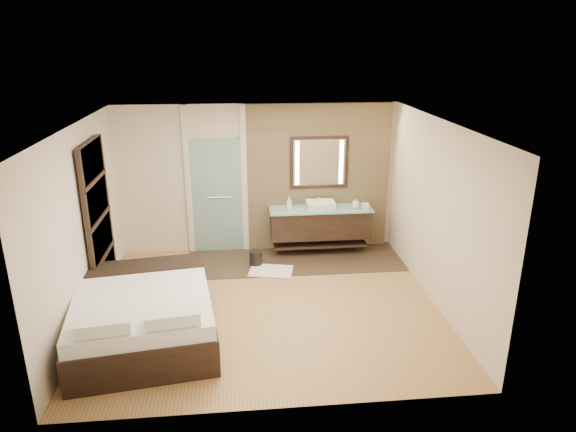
{
  "coord_description": "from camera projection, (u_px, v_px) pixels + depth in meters",
  "views": [
    {
      "loc": [
        -0.36,
        -6.77,
        3.77
      ],
      "look_at": [
        0.38,
        0.6,
        1.19
      ],
      "focal_mm": 32.0,
      "sensor_mm": 36.0,
      "label": 1
    }
  ],
  "objects": [
    {
      "name": "soap_bottle_b",
      "position": [
        289.0,
        204.0,
        9.25
      ],
      "size": [
        0.09,
        0.09,
        0.16
      ],
      "primitive_type": "imported",
      "rotation": [
        0.0,
        0.0,
        -0.34
      ],
      "color": "#B2B2B2",
      "rests_on": "vanity"
    },
    {
      "name": "bath_mat",
      "position": [
        271.0,
        271.0,
        8.73
      ],
      "size": [
        0.81,
        0.64,
        0.02
      ],
      "primitive_type": "cube",
      "rotation": [
        0.0,
        0.0,
        -0.22
      ],
      "color": "white",
      "rests_on": "floor"
    },
    {
      "name": "soap_bottle_c",
      "position": [
        355.0,
        204.0,
        9.19
      ],
      "size": [
        0.17,
        0.17,
        0.17
      ],
      "primitive_type": "imported",
      "rotation": [
        0.0,
        0.0,
        0.32
      ],
      "color": "silver",
      "rests_on": "vanity"
    },
    {
      "name": "stone_wall",
      "position": [
        318.0,
        178.0,
        9.37
      ],
      "size": [
        2.6,
        0.08,
        2.7
      ],
      "primitive_type": "cube",
      "color": "tan",
      "rests_on": "floor"
    },
    {
      "name": "shoji_partition",
      "position": [
        99.0,
        221.0,
        7.57
      ],
      "size": [
        0.06,
        1.2,
        2.4
      ],
      "color": "black",
      "rests_on": "floor"
    },
    {
      "name": "vanity",
      "position": [
        320.0,
        223.0,
        9.35
      ],
      "size": [
        1.85,
        0.55,
        0.88
      ],
      "color": "black",
      "rests_on": "stone_wall"
    },
    {
      "name": "mirror_unit",
      "position": [
        319.0,
        162.0,
        9.22
      ],
      "size": [
        1.06,
        0.04,
        0.96
      ],
      "color": "black",
      "rests_on": "stone_wall"
    },
    {
      "name": "frosted_door",
      "position": [
        217.0,
        192.0,
        9.25
      ],
      "size": [
        1.1,
        0.12,
        2.7
      ],
      "color": "#BAECEA",
      "rests_on": "floor"
    },
    {
      "name": "tissue_box",
      "position": [
        365.0,
        207.0,
        9.17
      ],
      "size": [
        0.14,
        0.14,
        0.1
      ],
      "primitive_type": "cube",
      "rotation": [
        0.0,
        0.0,
        -0.22
      ],
      "color": "silver",
      "rests_on": "vanity"
    },
    {
      "name": "waste_bin",
      "position": [
        256.0,
        258.0,
        8.93
      ],
      "size": [
        0.22,
        0.22,
        0.27
      ],
      "primitive_type": "cylinder",
      "rotation": [
        0.0,
        0.0,
        0.03
      ],
      "color": "black",
      "rests_on": "floor"
    },
    {
      "name": "floor",
      "position": [
        267.0,
        306.0,
        7.63
      ],
      "size": [
        5.0,
        5.0,
        0.0
      ],
      "primitive_type": "plane",
      "color": "olive",
      "rests_on": "ground"
    },
    {
      "name": "tile_strip",
      "position": [
        295.0,
        260.0,
        9.19
      ],
      "size": [
        3.8,
        1.3,
        0.01
      ],
      "primitive_type": "cube",
      "color": "#36291D",
      "rests_on": "floor"
    },
    {
      "name": "cup",
      "position": [
        356.0,
        204.0,
        9.34
      ],
      "size": [
        0.14,
        0.14,
        0.09
      ],
      "primitive_type": "imported",
      "rotation": [
        0.0,
        0.0,
        -0.19
      ],
      "color": "white",
      "rests_on": "vanity"
    },
    {
      "name": "bed",
      "position": [
        144.0,
        315.0,
        6.7
      ],
      "size": [
        2.03,
        2.4,
        0.84
      ],
      "rotation": [
        0.0,
        0.0,
        0.14
      ],
      "color": "black",
      "rests_on": "floor"
    },
    {
      "name": "soap_bottle_a",
      "position": [
        289.0,
        203.0,
        9.13
      ],
      "size": [
        0.12,
        0.13,
        0.25
      ],
      "primitive_type": "imported",
      "rotation": [
        0.0,
        0.0,
        -0.42
      ],
      "color": "silver",
      "rests_on": "vanity"
    }
  ]
}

